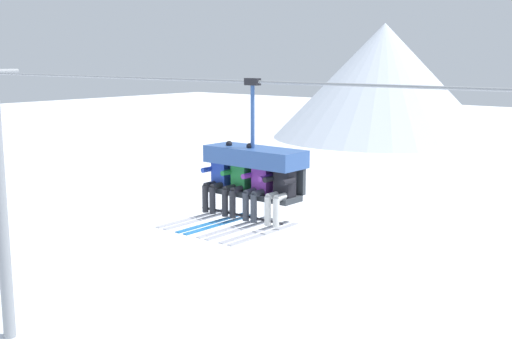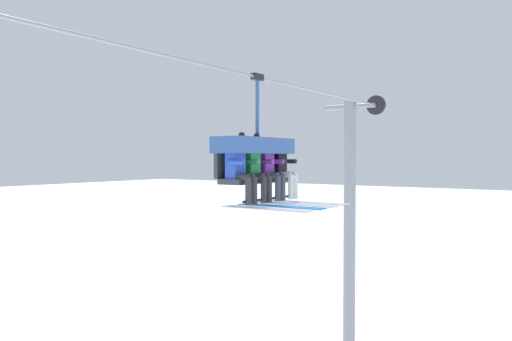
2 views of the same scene
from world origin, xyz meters
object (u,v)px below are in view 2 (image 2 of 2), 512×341
object	(u,v)px
skier_blue	(241,168)
skier_black	(284,168)
lift_tower_far	(350,228)
skier_purple	(271,169)
skier_green	(256,168)
chairlift_chair	(254,153)

from	to	relation	value
skier_blue	skier_black	bearing A→B (deg)	-0.27
skier_blue	skier_black	distance (m)	1.43
lift_tower_far	skier_purple	world-z (taller)	lift_tower_far
skier_green	skier_black	distance (m)	0.95
skier_green	lift_tower_far	bearing A→B (deg)	8.29
lift_tower_far	chairlift_chair	distance (m)	6.52
chairlift_chair	skier_purple	size ratio (longest dim) A/B	1.38
skier_purple	skier_blue	bearing A→B (deg)	179.59
skier_blue	skier_green	size ratio (longest dim) A/B	1.00
lift_tower_far	skier_blue	xyz separation A→B (m)	(-6.81, -0.92, 1.93)
lift_tower_far	skier_purple	bearing A→B (deg)	-170.99
chairlift_chair	lift_tower_far	bearing A→B (deg)	6.63
chairlift_chair	skier_green	distance (m)	0.42
lift_tower_far	chairlift_chair	size ratio (longest dim) A/B	3.47
skier_blue	skier_purple	distance (m)	0.95
chairlift_chair	skier_green	xyz separation A→B (m)	(-0.23, -0.21, -0.28)
lift_tower_far	skier_green	bearing A→B (deg)	-171.71
skier_blue	skier_green	xyz separation A→B (m)	(0.48, 0.00, 0.00)
skier_black	skier_green	bearing A→B (deg)	179.59
lift_tower_far	skier_blue	bearing A→B (deg)	-172.28
chairlift_chair	skier_blue	bearing A→B (deg)	-163.24
lift_tower_far	skier_purple	size ratio (longest dim) A/B	4.79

